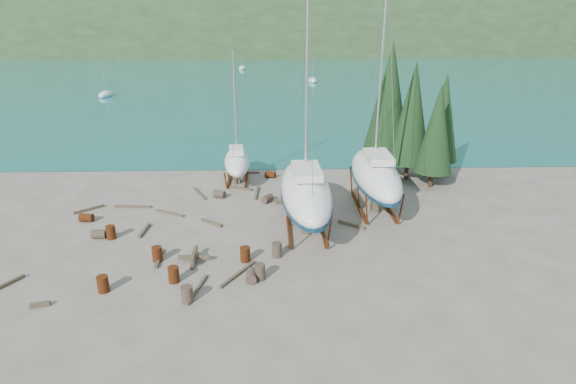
{
  "coord_description": "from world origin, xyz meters",
  "views": [
    {
      "loc": [
        0.95,
        -24.91,
        12.93
      ],
      "look_at": [
        1.85,
        3.0,
        2.32
      ],
      "focal_mm": 28.0,
      "sensor_mm": 36.0,
      "label": 1
    }
  ],
  "objects_px": {
    "small_sailboat_shore": "(237,161)",
    "worker": "(298,208)",
    "large_sailboat_near": "(306,190)",
    "large_sailboat_far": "(375,174)"
  },
  "relations": [
    {
      "from": "small_sailboat_shore",
      "to": "worker",
      "type": "xyz_separation_m",
      "value": [
        4.75,
        -8.4,
        -0.87
      ]
    },
    {
      "from": "large_sailboat_near",
      "to": "large_sailboat_far",
      "type": "xyz_separation_m",
      "value": [
        5.27,
        3.29,
        -0.05
      ]
    },
    {
      "from": "large_sailboat_near",
      "to": "worker",
      "type": "distance_m",
      "value": 2.25
    },
    {
      "from": "large_sailboat_far",
      "to": "worker",
      "type": "distance_m",
      "value": 6.31
    },
    {
      "from": "small_sailboat_shore",
      "to": "worker",
      "type": "bearing_deg",
      "value": -65.59
    },
    {
      "from": "large_sailboat_near",
      "to": "large_sailboat_far",
      "type": "height_order",
      "value": "large_sailboat_near"
    },
    {
      "from": "large_sailboat_near",
      "to": "worker",
      "type": "bearing_deg",
      "value": 107.54
    },
    {
      "from": "small_sailboat_shore",
      "to": "worker",
      "type": "height_order",
      "value": "small_sailboat_shore"
    },
    {
      "from": "large_sailboat_near",
      "to": "worker",
      "type": "relative_size",
      "value": 9.25
    },
    {
      "from": "small_sailboat_shore",
      "to": "worker",
      "type": "relative_size",
      "value": 5.91
    }
  ]
}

